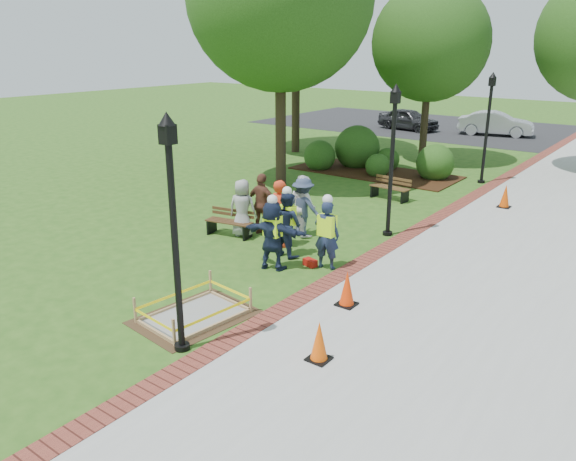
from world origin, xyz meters
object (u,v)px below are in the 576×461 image
Objects in this scene: bench_near at (229,228)px; hivis_worker_b at (327,232)px; hivis_worker_a at (273,233)px; wet_concrete_pad at (194,307)px; cone_front at (319,342)px; hivis_worker_c at (287,222)px; lamp_near at (173,219)px.

hivis_worker_b is at bearing -6.17° from bench_near.
hivis_worker_b reaches higher than hivis_worker_a.
wet_concrete_pad is 1.32× the size of hivis_worker_a.
bench_near is 7.08m from cone_front.
hivis_worker_b reaches higher than hivis_worker_c.
cone_front is at bearing -40.90° from hivis_worker_a.
cone_front is (2.92, 0.16, 0.13)m from wet_concrete_pad.
lamp_near is 5.37m from hivis_worker_c.
hivis_worker_c is (-3.55, 3.78, 0.55)m from cone_front.
bench_near is 0.77× the size of hivis_worker_a.
wet_concrete_pad is at bearing -55.41° from bench_near.
lamp_near is at bearing -74.81° from hivis_worker_c.
cone_front is at bearing 3.18° from wet_concrete_pad.
hivis_worker_a is (-1.07, 4.01, -1.55)m from lamp_near.
lamp_near is at bearing -55.22° from bench_near.
wet_concrete_pad is at bearing -81.01° from hivis_worker_c.
bench_near is at bearing 154.86° from hivis_worker_a.
hivis_worker_c is at bearing 98.99° from wet_concrete_pad.
lamp_near is at bearing -54.46° from wet_concrete_pad.
hivis_worker_b is at bearing 121.57° from cone_front.
wet_concrete_pad is at bearing -83.31° from hivis_worker_a.
wet_concrete_pad is at bearing 125.54° from lamp_near.
lamp_near is 4.43m from hivis_worker_a.
bench_near is at bearing 145.28° from cone_front.
lamp_near is 5.06m from hivis_worker_b.
cone_front is at bearing -58.43° from hivis_worker_b.
cone_front is 0.18× the size of lamp_near.
cone_front is 0.41× the size of hivis_worker_c.
lamp_near is at bearing -89.58° from hivis_worker_b.
cone_front is at bearing 28.01° from lamp_near.
hivis_worker_c is at bearing 173.96° from hivis_worker_b.
cone_front is at bearing -46.82° from hivis_worker_c.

